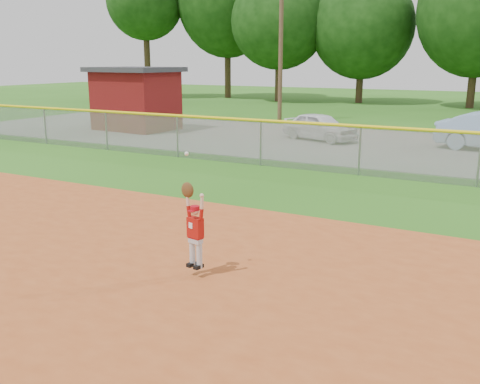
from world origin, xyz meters
name	(u,v)px	position (x,y,z in m)	size (l,w,h in m)	color
ground	(165,302)	(0.00, 0.00, 0.00)	(120.00, 120.00, 0.00)	#286116
parking_strip	(400,147)	(0.00, 16.00, 0.01)	(44.00, 10.00, 0.03)	slate
car_white_a	(320,126)	(-3.54, 16.27, 0.62)	(1.40, 3.48, 1.19)	white
utility_shed	(136,98)	(-12.92, 15.47, 1.58)	(4.37, 3.54, 3.09)	#570D0C
outfield_fence	(360,147)	(0.00, 10.00, 0.88)	(40.06, 0.10, 1.55)	gray
power_lines	(457,33)	(1.00, 22.00, 4.68)	(19.40, 0.24, 9.00)	#4C3823
ballplayer	(194,226)	(-0.11, 0.99, 0.87)	(0.46, 0.23, 1.86)	silver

